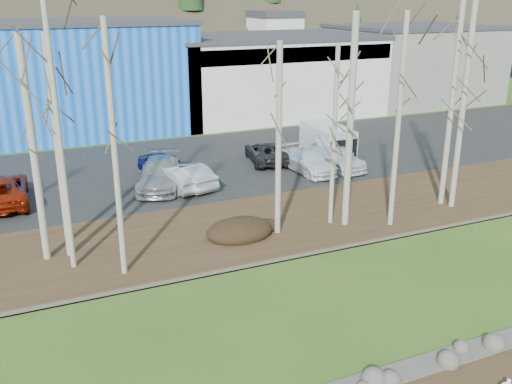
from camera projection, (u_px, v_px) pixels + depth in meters
name	position (u px, v px, depth m)	size (l,w,h in m)	color
near_bank_rocks	(414.00, 370.00, 16.12)	(80.00, 0.80, 0.50)	#47423D
river	(337.00, 303.00, 19.66)	(80.00, 8.00, 0.90)	black
far_bank_rocks	(284.00, 256.00, 23.20)	(80.00, 0.80, 0.46)	#47423D
far_bank	(252.00, 226.00, 25.94)	(80.00, 7.00, 0.15)	#382616
parking_lot	(184.00, 167.00, 35.01)	(80.00, 14.00, 0.14)	black
building_blue	(52.00, 77.00, 43.46)	(20.40, 12.24, 8.30)	blue
building_white	(266.00, 74.00, 50.60)	(18.36, 12.24, 6.80)	beige
building_grey	(411.00, 63.00, 56.67)	(14.28, 12.24, 7.30)	slate
dirt_mound	(240.00, 230.00, 24.61)	(2.98, 2.10, 0.58)	black
birch_1	(56.00, 112.00, 19.99)	(0.20, 0.20, 12.01)	#B0A99E
birch_2	(58.00, 150.00, 21.57)	(0.28, 0.28, 8.67)	#B0A99E
birch_3	(115.00, 154.00, 19.95)	(0.21, 0.21, 9.26)	#B0A99E
birch_4	(279.00, 141.00, 23.79)	(0.25, 0.25, 8.21)	#B0A99E
birch_5	(334.00, 138.00, 24.91)	(0.20, 0.20, 7.98)	#B0A99E
birch_6	(398.00, 124.00, 24.51)	(0.23, 0.23, 9.32)	#B0A99E
birch_7	(350.00, 124.00, 24.53)	(0.30, 0.30, 9.30)	#B0A99E
birch_8	(463.00, 105.00, 26.61)	(0.27, 0.27, 10.05)	#B0A99E
birch_9	(454.00, 82.00, 26.68)	(0.27, 0.27, 12.11)	#B0A99E
birch_10	(34.00, 153.00, 21.23)	(0.28, 0.28, 8.67)	#B0A99E
car_2	(2.00, 190.00, 28.30)	(2.43, 5.27, 1.46)	#A1220B
car_3	(159.00, 174.00, 30.80)	(2.14, 5.27, 1.53)	#97989E
car_4	(165.00, 165.00, 32.79)	(1.51, 3.76, 1.28)	#141655
car_5	(187.00, 176.00, 30.79)	(1.41, 4.05, 1.33)	silver
car_6	(266.00, 152.00, 35.54)	(2.11, 4.58, 1.27)	#28282A
car_7	(337.00, 157.00, 34.31)	(1.83, 4.50, 1.31)	white
car_8	(175.00, 177.00, 30.52)	(1.41, 4.05, 1.33)	silver
car_9	(307.00, 161.00, 33.53)	(1.83, 4.50, 1.31)	white
van_white	(329.00, 142.00, 36.47)	(2.35, 4.79, 2.02)	white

